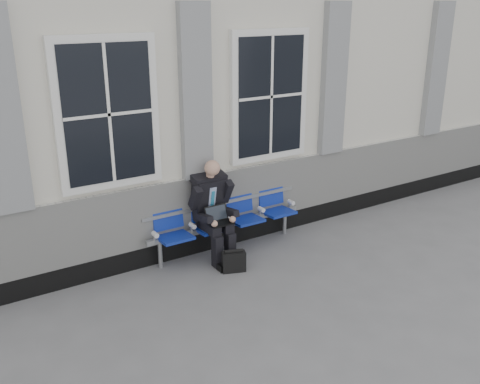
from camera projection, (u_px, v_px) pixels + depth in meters
ground at (306, 275)px, 7.42m from camera, size 70.00×70.00×0.00m
station_building at (186, 84)px, 9.43m from camera, size 14.40×4.40×4.49m
bench at (226, 216)px, 8.03m from camera, size 2.60×0.47×0.91m
businessman at (213, 207)px, 7.69m from camera, size 0.61×0.82×1.50m
briefcase at (234, 261)px, 7.49m from camera, size 0.36×0.24×0.34m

